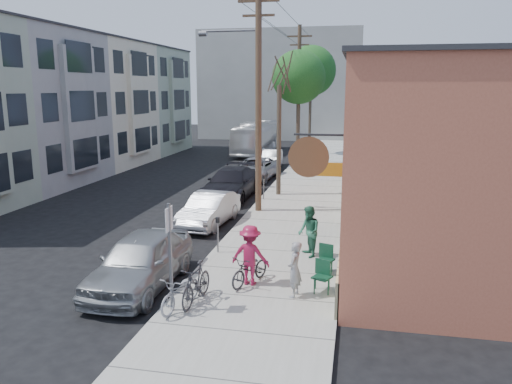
% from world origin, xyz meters
% --- Properties ---
extents(ground, '(120.00, 120.00, 0.00)m').
position_xyz_m(ground, '(0.00, 0.00, 0.00)').
color(ground, black).
extents(sidewalk, '(4.50, 58.00, 0.15)m').
position_xyz_m(sidewalk, '(4.25, 11.00, 0.07)').
color(sidewalk, '#A8A79C').
rests_on(sidewalk, ground).
extents(cafe_building, '(6.60, 20.20, 6.61)m').
position_xyz_m(cafe_building, '(8.99, 4.99, 3.30)').
color(cafe_building, '#AD5940').
rests_on(cafe_building, ground).
extents(apartment_row, '(6.30, 32.00, 9.00)m').
position_xyz_m(apartment_row, '(-11.85, 14.00, 4.50)').
color(apartment_row, '#98A78D').
rests_on(apartment_row, ground).
extents(end_cap_building, '(18.00, 8.00, 12.00)m').
position_xyz_m(end_cap_building, '(-2.00, 42.00, 6.00)').
color(end_cap_building, gray).
rests_on(end_cap_building, ground).
extents(sign_post, '(0.07, 0.45, 2.80)m').
position_xyz_m(sign_post, '(2.35, -5.25, 1.83)').
color(sign_post, slate).
rests_on(sign_post, sidewalk).
extents(parking_meter_near, '(0.14, 0.14, 1.24)m').
position_xyz_m(parking_meter_near, '(2.25, -0.60, 0.98)').
color(parking_meter_near, slate).
rests_on(parking_meter_near, sidewalk).
extents(parking_meter_far, '(0.14, 0.14, 1.24)m').
position_xyz_m(parking_meter_far, '(2.25, 7.95, 0.98)').
color(parking_meter_far, slate).
rests_on(parking_meter_far, sidewalk).
extents(utility_pole_near, '(3.57, 0.28, 10.00)m').
position_xyz_m(utility_pole_near, '(2.39, 5.57, 5.41)').
color(utility_pole_near, '#503A28').
rests_on(utility_pole_near, sidewalk).
extents(utility_pole_far, '(1.80, 0.28, 10.00)m').
position_xyz_m(utility_pole_far, '(2.45, 20.83, 5.34)').
color(utility_pole_far, '#503A28').
rests_on(utility_pole_far, sidewalk).
extents(tree_bare, '(0.24, 0.24, 5.69)m').
position_xyz_m(tree_bare, '(2.80, 9.30, 3.00)').
color(tree_bare, '#44392C').
rests_on(tree_bare, sidewalk).
extents(tree_leafy_mid, '(3.59, 3.59, 8.06)m').
position_xyz_m(tree_leafy_mid, '(2.80, 17.64, 6.39)').
color(tree_leafy_mid, '#44392C').
rests_on(tree_leafy_mid, sidewalk).
extents(tree_leafy_far, '(4.16, 4.16, 9.05)m').
position_xyz_m(tree_leafy_far, '(2.80, 26.34, 7.10)').
color(tree_leafy_far, '#44392C').
rests_on(tree_leafy_far, sidewalk).
extents(patio_chair_a, '(0.64, 0.64, 0.88)m').
position_xyz_m(patio_chair_a, '(6.01, -1.89, 0.59)').
color(patio_chair_a, '#103B26').
rests_on(patio_chair_a, sidewalk).
extents(patio_chair_b, '(0.66, 0.66, 0.88)m').
position_xyz_m(patio_chair_b, '(6.01, -3.33, 0.59)').
color(patio_chair_b, '#103B26').
rests_on(patio_chair_b, sidewalk).
extents(patron_grey, '(0.45, 0.61, 1.55)m').
position_xyz_m(patron_grey, '(5.29, -3.77, 0.92)').
color(patron_grey, gray).
rests_on(patron_grey, sidewalk).
extents(patron_green, '(0.94, 1.03, 1.72)m').
position_xyz_m(patron_green, '(5.35, -0.40, 1.01)').
color(patron_green, '#2D7052').
rests_on(patron_green, sidewalk).
extents(cyclist, '(1.21, 0.81, 1.75)m').
position_xyz_m(cyclist, '(3.94, -3.15, 1.03)').
color(cyclist, maroon).
rests_on(cyclist, sidewalk).
extents(cyclist_bike, '(1.20, 1.78, 0.88)m').
position_xyz_m(cyclist_bike, '(3.94, -3.15, 0.59)').
color(cyclist_bike, black).
rests_on(cyclist_bike, sidewalk).
extents(parked_bike_a, '(0.67, 1.83, 1.07)m').
position_xyz_m(parked_bike_a, '(2.82, -4.71, 0.69)').
color(parked_bike_a, black).
rests_on(parked_bike_a, sidewalk).
extents(parked_bike_b, '(0.97, 1.81, 0.91)m').
position_xyz_m(parked_bike_b, '(2.54, -5.10, 0.60)').
color(parked_bike_b, gray).
rests_on(parked_bike_b, sidewalk).
extents(car_0, '(1.95, 4.74, 1.61)m').
position_xyz_m(car_0, '(0.80, -3.69, 0.80)').
color(car_0, '#93979A').
rests_on(car_0, ground).
extents(car_1, '(1.79, 4.25, 1.37)m').
position_xyz_m(car_1, '(0.80, 3.19, 0.68)').
color(car_1, '#B8BAC1').
rests_on(car_1, ground).
extents(car_2, '(2.37, 5.51, 1.58)m').
position_xyz_m(car_2, '(0.42, 8.49, 0.79)').
color(car_2, black).
rests_on(car_2, ground).
extents(car_3, '(2.73, 5.08, 1.36)m').
position_xyz_m(car_3, '(0.56, 14.15, 0.68)').
color(car_3, '#93939A').
rests_on(car_3, ground).
extents(car_4, '(1.73, 4.03, 1.29)m').
position_xyz_m(car_4, '(0.80, 19.05, 0.65)').
color(car_4, '#9B9EA2').
rests_on(car_4, ground).
extents(bus, '(2.65, 10.01, 2.77)m').
position_xyz_m(bus, '(-1.86, 26.90, 1.39)').
color(bus, silver).
rests_on(bus, ground).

